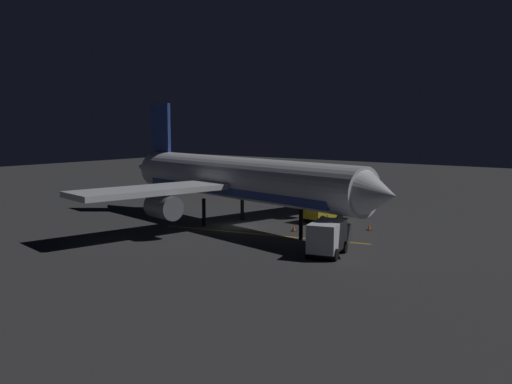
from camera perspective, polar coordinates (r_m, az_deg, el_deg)
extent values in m
cube|color=#313133|center=(55.19, -1.65, -3.56)|extent=(180.00, 180.00, 0.20)
cube|color=gold|center=(51.32, 0.51, -4.24)|extent=(4.56, 19.54, 0.01)
cylinder|color=white|center=(54.52, -1.67, 1.39)|extent=(9.84, 30.22, 4.02)
cube|color=#2D479E|center=(54.64, -1.66, 0.24)|extent=(8.76, 25.77, 0.72)
cone|color=white|center=(43.31, 12.08, -0.21)|extent=(4.50, 3.93, 3.94)
cone|color=white|center=(68.31, -10.67, 2.40)|extent=(4.50, 5.44, 3.62)
cube|color=#2D479E|center=(65.70, -9.51, 6.35)|extent=(1.06, 3.60, 5.38)
cube|color=white|center=(61.71, 3.92, 1.46)|extent=(14.65, 7.45, 0.50)
cylinder|color=slate|center=(60.53, 4.24, 0.02)|extent=(2.69, 3.55, 2.10)
cube|color=white|center=(50.68, -10.64, 0.16)|extent=(14.65, 7.45, 0.50)
cylinder|color=slate|center=(50.20, -9.22, -1.48)|extent=(2.69, 3.55, 2.10)
cylinder|color=black|center=(48.94, 4.51, -3.23)|extent=(0.42, 0.42, 2.67)
cylinder|color=black|center=(58.37, -1.38, -1.55)|extent=(0.42, 0.42, 2.67)
cylinder|color=black|center=(55.45, -5.22, -2.03)|extent=(0.42, 0.42, 2.67)
cube|color=silver|center=(43.29, 7.11, -4.36)|extent=(4.38, 3.05, 2.13)
cube|color=#38383D|center=(46.09, 8.08, -4.08)|extent=(2.25, 2.39, 1.50)
cylinder|color=black|center=(44.83, 7.57, -5.37)|extent=(1.46, 2.46, 0.90)
cylinder|color=black|center=(42.21, 6.57, -6.13)|extent=(1.46, 2.46, 0.90)
cube|color=gold|center=(58.03, 6.69, -1.65)|extent=(4.27, 2.62, 1.76)
cube|color=#38383D|center=(60.32, 8.42, -1.48)|extent=(2.05, 2.22, 1.50)
cylinder|color=black|center=(59.26, 7.53, -2.35)|extent=(1.20, 2.41, 0.90)
cylinder|color=black|center=(57.08, 5.79, -2.68)|extent=(1.20, 2.41, 0.90)
cylinder|color=black|center=(52.10, 7.16, -3.66)|extent=(0.32, 0.32, 0.85)
cylinder|color=yellow|center=(51.97, 7.17, -2.84)|extent=(0.40, 0.40, 0.65)
sphere|color=tan|center=(51.89, 7.18, -2.36)|extent=(0.24, 0.24, 0.24)
cone|color=#EA590F|center=(54.30, 11.22, -3.46)|extent=(0.36, 0.36, 0.55)
cube|color=black|center=(54.34, 11.21, -3.73)|extent=(0.50, 0.50, 0.03)
cone|color=#EA590F|center=(43.17, 5.36, -6.05)|extent=(0.36, 0.36, 0.55)
cube|color=black|center=(43.23, 5.36, -6.39)|extent=(0.50, 0.50, 0.03)
cone|color=#EA590F|center=(52.87, 3.79, -3.62)|extent=(0.36, 0.36, 0.55)
cube|color=black|center=(52.92, 3.78, -3.90)|extent=(0.50, 0.50, 0.03)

